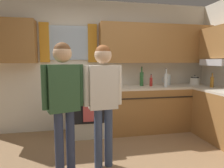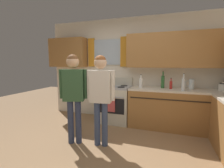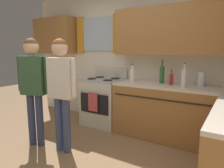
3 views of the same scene
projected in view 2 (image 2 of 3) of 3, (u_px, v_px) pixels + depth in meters
The scene contains 12 objects.
ground_plane at pixel (106, 157), 2.55m from camera, with size 12.00×12.00×0.00m, color #93704C.
back_wall_unit at pixel (135, 62), 4.04m from camera, with size 4.60×0.42×2.60m.
kitchen_counter_run at pixel (200, 117), 3.08m from camera, with size 2.25×2.08×0.90m.
stove_oven at pixel (115, 103), 4.05m from camera, with size 0.74×0.67×1.10m.
bottle_tall_clear at pixel (183, 84), 3.33m from camera, with size 0.07×0.07×0.37m.
bottle_sauce_red at pixel (171, 85), 3.58m from camera, with size 0.06×0.06×0.25m.
bottle_wine_green at pixel (163, 82), 3.70m from camera, with size 0.08×0.08×0.39m.
bottle_milk_white at pixel (141, 83), 3.72m from camera, with size 0.08×0.08×0.31m.
stovetop_kettle at pixel (224, 86), 3.31m from camera, with size 0.27×0.20×0.21m.
water_pitcher at pixel (191, 84), 3.55m from camera, with size 0.19×0.11×0.22m.
adult_left at pixel (74, 89), 2.87m from camera, with size 0.48×0.26×1.62m.
adult_in_plaid at pixel (101, 90), 2.79m from camera, with size 0.50×0.22×1.61m.
Camera 2 is at (0.86, -2.23, 1.47)m, focal length 25.85 mm.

